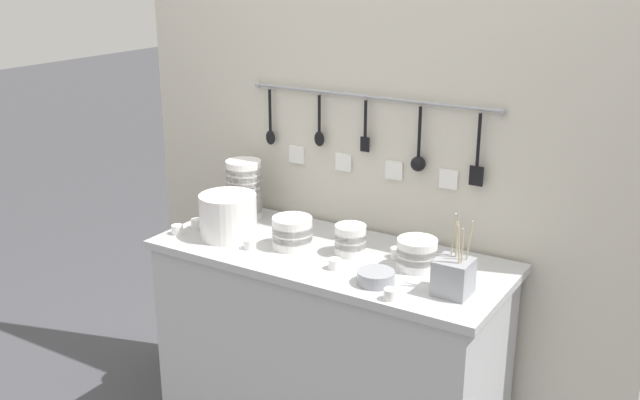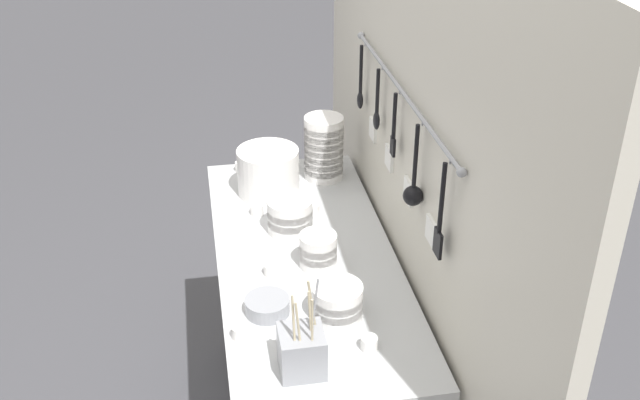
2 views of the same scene
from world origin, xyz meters
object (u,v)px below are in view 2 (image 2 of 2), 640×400
bowl_stack_short_front (290,215)px  cup_back_right (348,289)px  steel_mixing_bowl (267,306)px  cup_mid_row (271,269)px  cup_front_left (240,332)px  cup_by_caddy (266,167)px  cup_centre (257,210)px  bowl_stack_nested_right (318,251)px  cup_back_left (369,343)px  plate_stack (268,172)px  cutlery_caddy (302,351)px  cup_edge_near (241,166)px  cup_beside_plates (313,209)px  bowl_stack_tall_left (324,148)px  bowl_stack_wide_centre (337,302)px

bowl_stack_short_front → cup_back_right: (0.37, 0.11, -0.04)m
steel_mixing_bowl → cup_mid_row: steel_mixing_bowl is taller
bowl_stack_short_front → cup_front_left: size_ratio=3.28×
cup_by_caddy → cup_centre: (0.31, -0.06, 0.00)m
cup_mid_row → cup_by_caddy: bearing=175.0°
cup_back_right → bowl_stack_nested_right: bearing=-159.9°
bowl_stack_short_front → cup_front_left: 0.55m
bowl_stack_short_front → cup_back_left: bowl_stack_short_front is taller
plate_stack → cutlery_caddy: size_ratio=0.82×
bowl_stack_short_front → steel_mixing_bowl: bowl_stack_short_front is taller
bowl_stack_short_front → cup_edge_near: bearing=-164.9°
cup_back_left → cup_beside_plates: bearing=-177.6°
plate_stack → cup_edge_near: (-0.19, -0.08, -0.07)m
bowl_stack_short_front → cup_front_left: bowl_stack_short_front is taller
cup_front_left → bowl_stack_tall_left: bearing=156.1°
bowl_stack_nested_right → cup_mid_row: 0.15m
cup_centre → bowl_stack_wide_centre: bearing=15.0°
bowl_stack_short_front → bowl_stack_nested_right: bowl_stack_short_front is taller
cup_back_left → bowl_stack_short_front: bearing=-168.7°
bowl_stack_short_front → cutlery_caddy: 0.66m
steel_mixing_bowl → cup_back_right: bearing=99.5°
bowl_stack_short_front → plate_stack: bearing=-171.7°
plate_stack → cup_front_left: (0.77, -0.17, -0.07)m
bowl_stack_wide_centre → plate_stack: 0.74m
cup_mid_row → cup_beside_plates: bearing=151.1°
cup_by_caddy → cup_beside_plates: bearing=19.8°
cup_back_right → cup_by_caddy: size_ratio=1.00×
bowl_stack_wide_centre → cup_back_left: bowl_stack_wide_centre is taller
cutlery_caddy → cup_front_left: bearing=-136.2°
bowl_stack_short_front → cup_back_left: size_ratio=3.28×
bowl_stack_wide_centre → cup_mid_row: (-0.24, -0.15, -0.03)m
steel_mixing_bowl → cup_beside_plates: bearing=157.1°
cutlery_caddy → cup_back_left: (-0.05, 0.18, -0.04)m
bowl_stack_tall_left → cup_by_caddy: 0.24m
cutlery_caddy → cup_centre: 0.78m
plate_stack → cup_back_right: 0.66m
cup_back_left → cup_edge_near: 1.09m
bowl_stack_wide_centre → cutlery_caddy: size_ratio=0.53×
bowl_stack_nested_right → cup_back_left: (0.39, 0.07, -0.04)m
cup_beside_plates → cup_centre: (-0.03, -0.19, 0.00)m
cup_centre → bowl_stack_tall_left: bearing=130.1°
bowl_stack_tall_left → cup_beside_plates: bearing=-17.9°
bowl_stack_tall_left → cup_centre: bearing=-49.9°
bowl_stack_nested_right → cup_edge_near: (-0.67, -0.18, -0.04)m
bowl_stack_short_front → cutlery_caddy: size_ratio=0.56×
bowl_stack_nested_right → cup_by_caddy: bearing=-172.4°
bowl_stack_short_front → bowl_stack_wide_centre: 0.47m
cup_by_caddy → cup_centre: size_ratio=1.00×
steel_mixing_bowl → cup_back_right: size_ratio=2.79×
bowl_stack_tall_left → cup_front_left: bearing=-23.9°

